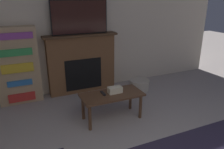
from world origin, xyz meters
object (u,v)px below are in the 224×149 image
at_px(bookshelf, 17,66).
at_px(storage_basket, 139,85).
at_px(fireplace, 82,63).
at_px(coffee_table, 112,98).
at_px(tv, 80,17).

distance_m(bookshelf, storage_basket, 2.41).
bearing_deg(fireplace, coffee_table, -85.27).
xyz_separation_m(fireplace, bookshelf, (-1.19, -0.02, 0.10)).
bearing_deg(storage_basket, coffee_table, -140.43).
bearing_deg(storage_basket, fireplace, 157.95).
distance_m(fireplace, bookshelf, 1.20).
height_order(tv, coffee_table, tv).
distance_m(fireplace, coffee_table, 1.30).
height_order(coffee_table, bookshelf, bookshelf).
bearing_deg(tv, fireplace, 90.00).
height_order(tv, bookshelf, tv).
bearing_deg(coffee_table, tv, 94.80).
xyz_separation_m(bookshelf, storage_basket, (2.30, -0.43, -0.59)).
height_order(bookshelf, storage_basket, bookshelf).
bearing_deg(coffee_table, storage_basket, 39.57).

